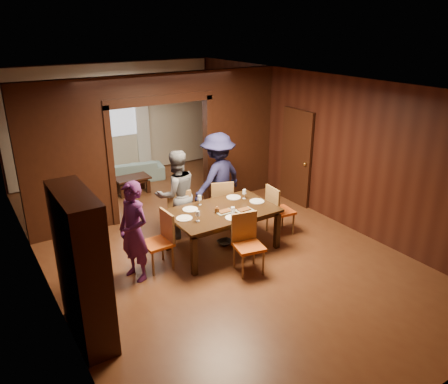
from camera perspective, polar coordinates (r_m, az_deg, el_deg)
floor at (r=8.25m, az=-2.97°, el=-6.28°), size 9.00×9.00×0.00m
ceiling at (r=7.36m, az=-3.41°, el=14.11°), size 5.50×9.00×0.02m
room_walls at (r=9.30m, az=-8.96°, el=6.67°), size 5.52×9.01×2.90m
person_purple at (r=6.89m, az=-11.70°, el=-5.09°), size 0.55×0.68×1.62m
person_grey at (r=8.13m, az=-6.23°, el=-0.30°), size 0.85×0.67×1.68m
person_navy at (r=8.64m, az=-0.78°, el=1.75°), size 1.33×0.98×1.85m
sofa at (r=11.43m, az=-12.29°, el=2.69°), size 1.82×0.97×0.50m
serving_bowl at (r=7.74m, az=0.17°, el=-1.67°), size 0.28×0.28×0.07m
dining_table at (r=7.78m, az=-0.22°, el=-4.91°), size 1.85×1.15×0.76m
coffee_table at (r=10.59m, az=-11.85°, el=0.90°), size 0.80×0.50×0.40m
chair_left at (r=7.23m, az=-8.74°, el=-6.43°), size 0.46×0.46×0.97m
chair_right at (r=8.38m, az=7.43°, el=-2.30°), size 0.48×0.48×0.97m
chair_far_l at (r=8.29m, az=-5.99°, el=-2.51°), size 0.56×0.56×0.97m
chair_far_r at (r=8.65m, az=-0.51°, el=-1.34°), size 0.56×0.56×0.97m
chair_near at (r=7.07m, az=3.26°, el=-6.90°), size 0.52×0.52×0.97m
hutch at (r=5.74m, az=-18.03°, el=-9.36°), size 0.40×1.20×2.00m
door_right at (r=9.71m, az=9.41°, el=4.49°), size 0.06×0.90×2.10m
window_far at (r=11.59m, az=-14.27°, el=10.19°), size 1.20×0.03×1.30m
curtain_left at (r=11.44m, az=-17.57°, el=7.39°), size 0.35×0.06×2.40m
curtain_right at (r=11.89m, az=-10.57°, el=8.54°), size 0.35×0.06×2.40m
plate_left at (r=7.32m, az=-5.21°, el=-3.43°), size 0.27×0.27×0.01m
plate_far_l at (r=7.65m, az=-4.43°, el=-2.26°), size 0.27×0.27×0.01m
plate_far_r at (r=8.14m, az=1.27°, el=-0.70°), size 0.27×0.27×0.01m
plate_right at (r=7.99m, az=4.32°, el=-1.21°), size 0.27×0.27×0.01m
plate_near at (r=7.32m, az=1.21°, el=-3.36°), size 0.27×0.27×0.01m
platter_a at (r=7.52m, az=0.08°, el=-2.56°), size 0.30×0.20×0.04m
platter_b at (r=7.59m, az=2.65°, el=-2.35°), size 0.30×0.20×0.04m
wineglass_left at (r=7.18m, az=-3.45°, el=-3.17°), size 0.08×0.08×0.18m
wineglass_far at (r=7.81m, az=-3.20°, el=-1.07°), size 0.08×0.08×0.18m
wineglass_right at (r=8.07m, az=2.67°, el=-0.28°), size 0.08×0.08×0.18m
tumbler at (r=7.41m, az=1.16°, el=-2.50°), size 0.07×0.07×0.14m
condiment_jar at (r=7.49m, az=-0.92°, el=-2.34°), size 0.08×0.08×0.11m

